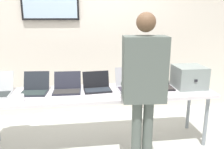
% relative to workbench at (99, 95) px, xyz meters
% --- Properties ---
extents(ground, '(8.00, 8.00, 0.04)m').
position_rel_workbench_xyz_m(ground, '(0.00, 0.00, -0.72)').
color(ground, '#B9BCB4').
extents(back_wall, '(8.00, 0.11, 2.49)m').
position_rel_workbench_xyz_m(back_wall, '(-0.01, 1.13, 0.56)').
color(back_wall, silver).
rests_on(back_wall, ground).
extents(workbench, '(3.00, 0.70, 0.74)m').
position_rel_workbench_xyz_m(workbench, '(0.00, 0.00, 0.00)').
color(workbench, silver).
rests_on(workbench, ground).
extents(equipment_box, '(0.40, 0.39, 0.30)m').
position_rel_workbench_xyz_m(equipment_box, '(1.25, 0.03, 0.20)').
color(equipment_box, gray).
rests_on(equipment_box, workbench).
extents(laptop_station_1, '(0.36, 0.37, 0.25)m').
position_rel_workbench_xyz_m(laptop_station_1, '(-0.82, 0.10, 0.11)').
color(laptop_station_1, '#21262C').
rests_on(laptop_station_1, workbench).
extents(laptop_station_2, '(0.37, 0.36, 0.23)m').
position_rel_workbench_xyz_m(laptop_station_2, '(-0.41, 0.09, 0.10)').
color(laptop_station_2, '#20212D').
rests_on(laptop_station_2, workbench).
extents(laptop_station_3, '(0.38, 0.31, 0.23)m').
position_rel_workbench_xyz_m(laptop_station_3, '(-0.02, 0.09, 0.10)').
color(laptop_station_3, black).
rests_on(laptop_station_3, workbench).
extents(laptop_station_4, '(0.33, 0.35, 0.27)m').
position_rel_workbench_xyz_m(laptop_station_4, '(0.41, 0.08, 0.11)').
color(laptop_station_4, '#B1B2BB').
rests_on(laptop_station_4, workbench).
extents(laptop_station_5, '(0.38, 0.38, 0.25)m').
position_rel_workbench_xyz_m(laptop_station_5, '(0.83, 0.09, 0.11)').
color(laptop_station_5, black).
rests_on(laptop_station_5, workbench).
extents(person, '(0.47, 0.61, 1.75)m').
position_rel_workbench_xyz_m(person, '(0.42, -0.62, 0.37)').
color(person, '#55605A').
rests_on(person, ground).
extents(coffee_mug, '(0.08, 0.08, 0.09)m').
position_rel_workbench_xyz_m(coffee_mug, '(-0.92, -0.25, 0.10)').
color(coffee_mug, white).
rests_on(coffee_mug, workbench).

